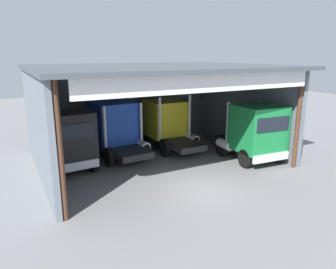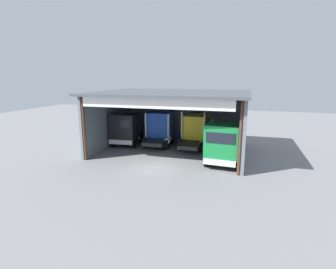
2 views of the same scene
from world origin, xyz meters
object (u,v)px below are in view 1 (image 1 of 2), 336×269
(truck_yellow_center_right_bay, at_px, (167,123))
(oil_drum, at_px, (127,137))
(tool_cart, at_px, (66,147))
(truck_green_center_bay, at_px, (254,132))
(truck_blue_yard_outside, at_px, (117,128))
(truck_black_left_bay, at_px, (67,141))

(truck_yellow_center_right_bay, xyz_separation_m, oil_drum, (-2.06, 2.36, -1.27))
(truck_yellow_center_right_bay, relative_size, tool_cart, 5.25)
(truck_green_center_bay, height_order, oil_drum, truck_green_center_bay)
(oil_drum, distance_m, tool_cart, 4.49)
(truck_blue_yard_outside, distance_m, oil_drum, 3.34)
(truck_green_center_bay, relative_size, oil_drum, 5.55)
(truck_black_left_bay, height_order, oil_drum, truck_black_left_bay)
(truck_yellow_center_right_bay, height_order, truck_green_center_bay, truck_yellow_center_right_bay)
(oil_drum, bearing_deg, truck_blue_yard_outside, -122.36)
(tool_cart, bearing_deg, truck_blue_yard_outside, -34.81)
(truck_blue_yard_outside, distance_m, tool_cart, 3.67)
(truck_yellow_center_right_bay, bearing_deg, truck_green_center_bay, -57.04)
(truck_black_left_bay, distance_m, truck_yellow_center_right_bay, 7.16)
(truck_green_center_bay, distance_m, tool_cart, 11.86)
(truck_black_left_bay, relative_size, oil_drum, 5.10)
(truck_black_left_bay, relative_size, tool_cart, 4.68)
(truck_blue_yard_outside, bearing_deg, tool_cart, 141.11)
(truck_black_left_bay, height_order, truck_blue_yard_outside, truck_blue_yard_outside)
(truck_green_center_bay, bearing_deg, oil_drum, -50.20)
(truck_black_left_bay, xyz_separation_m, truck_green_center_bay, (10.19, -3.39, 0.06))
(truck_black_left_bay, distance_m, oil_drum, 6.44)
(truck_blue_yard_outside, relative_size, truck_yellow_center_right_bay, 0.91)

